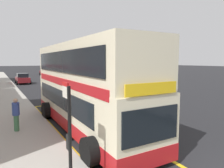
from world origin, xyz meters
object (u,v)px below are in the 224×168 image
at_px(parked_car_maroon_behind, 45,72).
at_px(pedestrian_further_back, 16,113).
at_px(double_decker_bus, 85,89).
at_px(parked_car_maroon_kerbside, 23,79).
at_px(bus_stop_sign, 69,130).

xyz_separation_m(parked_car_maroon_behind, pedestrian_further_back, (-10.20, -42.71, 0.21)).
relative_size(double_decker_bus, parked_car_maroon_kerbside, 2.52).
xyz_separation_m(double_decker_bus, parked_car_maroon_kerbside, (-0.25, 24.80, -1.26)).
xyz_separation_m(parked_car_maroon_kerbside, pedestrian_further_back, (-2.97, -23.92, 0.21)).
distance_m(parked_car_maroon_kerbside, pedestrian_further_back, 24.11).
xyz_separation_m(double_decker_bus, pedestrian_further_back, (-3.22, 0.88, -1.06)).
bearing_deg(parked_car_maroon_behind, bus_stop_sign, -100.41).
relative_size(bus_stop_sign, parked_car_maroon_kerbside, 0.68).
height_order(parked_car_maroon_behind, pedestrian_further_back, pedestrian_further_back).
distance_m(bus_stop_sign, parked_car_maroon_behind, 49.47).
xyz_separation_m(parked_car_maroon_kerbside, parked_car_maroon_behind, (7.23, 18.79, 0.00)).
height_order(double_decker_bus, pedestrian_further_back, double_decker_bus).
bearing_deg(pedestrian_further_back, double_decker_bus, -15.22).
height_order(parked_car_maroon_kerbside, pedestrian_further_back, pedestrian_further_back).
distance_m(bus_stop_sign, parked_car_maroon_kerbside, 29.86).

